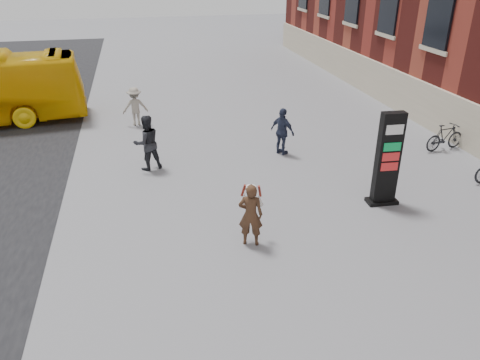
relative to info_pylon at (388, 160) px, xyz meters
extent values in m
plane|color=#9E9EA3|center=(-4.31, -1.74, -1.40)|extent=(100.00, 100.00, 0.00)
cube|color=beige|center=(5.13, 4.26, -0.50)|extent=(0.18, 44.00, 1.80)
cube|color=black|center=(0.00, 0.00, 0.00)|extent=(0.69, 0.32, 2.80)
cube|color=black|center=(0.00, 0.00, -1.34)|extent=(0.92, 0.50, 0.11)
cube|color=white|center=(0.00, 0.00, 0.95)|extent=(0.52, 0.34, 0.28)
cube|color=#077A39|center=(0.00, 0.00, 0.45)|extent=(0.52, 0.34, 0.25)
cube|color=#A81C1D|center=(0.00, 0.00, 0.15)|extent=(0.52, 0.34, 0.25)
cube|color=#A81C1D|center=(0.00, 0.00, -0.15)|extent=(0.52, 0.34, 0.25)
imported|color=#362316|center=(-4.33, -1.28, -0.56)|extent=(0.71, 0.57, 1.68)
cylinder|color=white|center=(-4.33, -1.28, 0.21)|extent=(0.24, 0.24, 0.06)
cone|color=white|center=(-4.06, -1.11, -0.25)|extent=(0.28, 0.24, 0.41)
cylinder|color=maroon|center=(-4.06, -1.11, -0.01)|extent=(0.16, 0.12, 0.35)
cone|color=white|center=(-4.45, -0.98, -0.25)|extent=(0.25, 0.29, 0.41)
cylinder|color=maroon|center=(-4.45, -0.98, -0.01)|extent=(0.12, 0.16, 0.35)
imported|color=#232429|center=(-6.65, 4.00, -0.44)|extent=(1.10, 0.97, 1.91)
imported|color=gray|center=(-6.97, 8.79, -0.57)|extent=(1.11, 0.69, 1.65)
imported|color=#282F47|center=(-1.78, 4.30, -0.53)|extent=(0.93, 1.08, 1.74)
imported|color=black|center=(4.29, 3.36, -0.89)|extent=(1.75, 0.75, 1.02)
camera|label=1|loc=(-6.75, -11.06, 5.26)|focal=35.00mm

